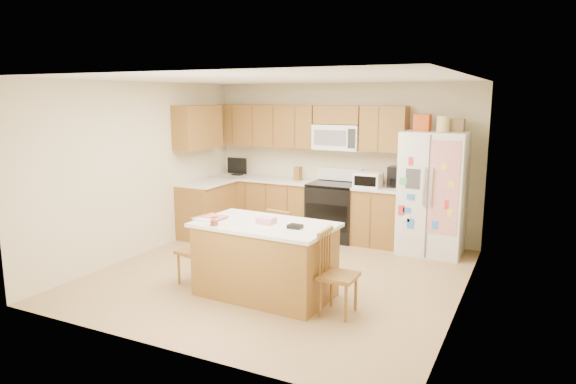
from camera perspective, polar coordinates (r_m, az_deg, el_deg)
The scene contains 9 objects.
ground at distance 6.79m, azimuth -0.97°, elevation -9.15°, with size 4.50×4.50×0.00m, color tan.
room_shell at distance 6.45m, azimuth -1.01°, elevation 2.99°, with size 4.60×4.60×2.52m.
cabinetry at distance 8.55m, azimuth -1.35°, elevation 1.31°, with size 3.36×1.56×2.15m.
stove at distance 8.36m, azimuth 5.11°, elevation -2.02°, with size 0.76×0.65×1.13m.
refrigerator at distance 7.80m, azimuth 15.81°, elevation 0.05°, with size 0.90×0.79×2.04m.
island at distance 5.99m, azimuth -2.58°, elevation -7.45°, with size 1.65×1.00×0.96m.
windsor_chair_left at distance 6.45m, azimuth -10.13°, elevation -6.46°, with size 0.44×0.45×0.89m.
windsor_chair_back at distance 6.63m, azimuth -0.41°, elevation -5.82°, with size 0.43×0.42×0.89m.
windsor_chair_right at distance 5.52m, azimuth 5.42°, elevation -9.16°, with size 0.37×0.39×0.91m.
Camera 1 is at (2.93, -5.68, 2.29)m, focal length 32.00 mm.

